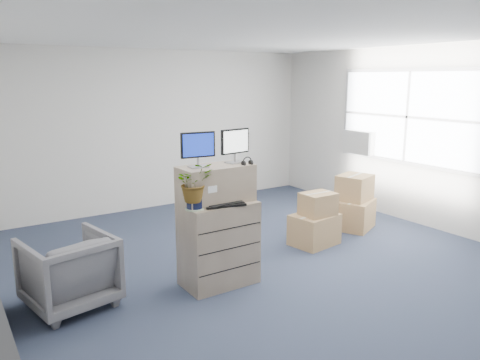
% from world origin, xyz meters
% --- Properties ---
extents(ground, '(7.00, 7.00, 0.00)m').
position_xyz_m(ground, '(0.00, 0.00, 0.00)').
color(ground, '#21283C').
rests_on(ground, ground).
extents(wall_back, '(6.00, 0.02, 2.80)m').
position_xyz_m(wall_back, '(0.00, 3.51, 1.40)').
color(wall_back, beige).
rests_on(wall_back, ground).
extents(wall_right, '(0.02, 7.00, 2.80)m').
position_xyz_m(wall_right, '(3.01, 0.00, 1.40)').
color(wall_right, beige).
rests_on(wall_right, ground).
extents(window, '(0.07, 2.72, 1.52)m').
position_xyz_m(window, '(2.96, 0.50, 1.70)').
color(window, gray).
rests_on(window, wall_right).
extents(ac_unit, '(0.24, 0.60, 0.40)m').
position_xyz_m(ac_unit, '(2.87, 1.40, 1.20)').
color(ac_unit, beige).
rests_on(ac_unit, wall_right).
extents(filing_cabinet_lower, '(0.82, 0.51, 0.96)m').
position_xyz_m(filing_cabinet_lower, '(-0.84, 0.03, 0.48)').
color(filing_cabinet_lower, '#88745E').
rests_on(filing_cabinet_lower, ground).
extents(filing_cabinet_upper, '(0.82, 0.42, 0.41)m').
position_xyz_m(filing_cabinet_upper, '(-0.84, 0.07, 1.16)').
color(filing_cabinet_upper, '#88745E').
rests_on(filing_cabinet_upper, filing_cabinet_lower).
extents(monitor_left, '(0.39, 0.17, 0.38)m').
position_xyz_m(monitor_left, '(-1.05, 0.09, 1.58)').
color(monitor_left, '#99999E').
rests_on(monitor_left, filing_cabinet_upper).
extents(monitor_right, '(0.39, 0.18, 0.38)m').
position_xyz_m(monitor_right, '(-0.57, 0.10, 1.58)').
color(monitor_right, '#99999E').
rests_on(monitor_right, filing_cabinet_upper).
extents(headphones, '(0.12, 0.01, 0.12)m').
position_xyz_m(headphones, '(-0.52, -0.07, 1.40)').
color(headphones, black).
rests_on(headphones, filing_cabinet_upper).
extents(keyboard, '(0.48, 0.28, 0.02)m').
position_xyz_m(keyboard, '(-0.85, -0.12, 0.97)').
color(keyboard, black).
rests_on(keyboard, filing_cabinet_lower).
extents(mouse, '(0.09, 0.06, 0.03)m').
position_xyz_m(mouse, '(-0.48, -0.06, 0.97)').
color(mouse, silver).
rests_on(mouse, filing_cabinet_lower).
extents(water_bottle, '(0.07, 0.07, 0.25)m').
position_xyz_m(water_bottle, '(-0.81, 0.04, 1.08)').
color(water_bottle, gray).
rests_on(water_bottle, filing_cabinet_lower).
extents(phone_dock, '(0.06, 0.05, 0.13)m').
position_xyz_m(phone_dock, '(-0.89, 0.04, 1.00)').
color(phone_dock, silver).
rests_on(phone_dock, filing_cabinet_lower).
extents(external_drive, '(0.23, 0.20, 0.06)m').
position_xyz_m(external_drive, '(-0.46, 0.16, 0.99)').
color(external_drive, black).
rests_on(external_drive, filing_cabinet_lower).
extents(tissue_box, '(0.23, 0.14, 0.08)m').
position_xyz_m(tissue_box, '(-0.53, 0.15, 1.05)').
color(tissue_box, '#3984C2').
rests_on(tissue_box, external_drive).
extents(potted_plant, '(0.43, 0.47, 0.41)m').
position_xyz_m(potted_plant, '(-1.19, -0.07, 1.19)').
color(potted_plant, '#A5BD98').
rests_on(potted_plant, filing_cabinet_lower).
extents(office_chair, '(0.94, 0.90, 0.83)m').
position_xyz_m(office_chair, '(-2.40, 0.40, 0.42)').
color(office_chair, '#5D5D62').
rests_on(office_chair, ground).
extents(cardboard_boxes, '(1.75, 0.85, 0.84)m').
position_xyz_m(cardboard_boxes, '(1.51, 0.52, 0.36)').
color(cardboard_boxes, '#A2824E').
rests_on(cardboard_boxes, ground).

